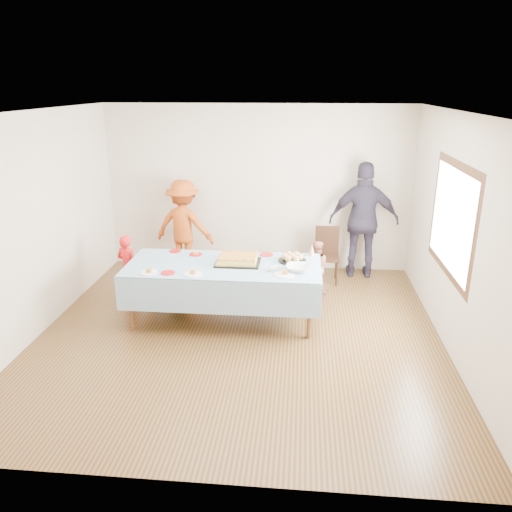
{
  "coord_description": "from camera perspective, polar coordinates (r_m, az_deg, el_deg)",
  "views": [
    {
      "loc": [
        0.73,
        -5.59,
        3.0
      ],
      "look_at": [
        0.18,
        0.3,
        0.94
      ],
      "focal_mm": 35.0,
      "sensor_mm": 36.0,
      "label": 1
    }
  ],
  "objects": [
    {
      "name": "plate_white_left",
      "position": [
        6.29,
        -12.13,
        -1.87
      ],
      "size": [
        0.22,
        0.22,
        0.01
      ],
      "primitive_type": "cylinder",
      "color": "white",
      "rests_on": "party_table"
    },
    {
      "name": "adult_right",
      "position": [
        8.12,
        12.21,
        3.98
      ],
      "size": [
        1.11,
        0.51,
        1.86
      ],
      "primitive_type": "imported",
      "rotation": [
        0.0,
        0.0,
        3.09
      ],
      "color": "#2F2A3A",
      "rests_on": "ground"
    },
    {
      "name": "party_hat",
      "position": [
        6.79,
        6.4,
        0.67
      ],
      "size": [
        0.09,
        0.09,
        0.16
      ],
      "primitive_type": "cone",
      "color": "silver",
      "rests_on": "party_table"
    },
    {
      "name": "punch_bowl",
      "position": [
        6.23,
        4.83,
        -1.38
      ],
      "size": [
        0.31,
        0.31,
        0.08
      ],
      "primitive_type": "imported",
      "color": "silver",
      "rests_on": "party_table"
    },
    {
      "name": "ground",
      "position": [
        6.38,
        -1.9,
        -8.85
      ],
      "size": [
        5.0,
        5.0,
        0.0
      ],
      "primitive_type": "plane",
      "color": "#432813",
      "rests_on": "ground"
    },
    {
      "name": "adult_left",
      "position": [
        8.32,
        -8.23,
        3.42
      ],
      "size": [
        1.08,
        0.74,
        1.53
      ],
      "primitive_type": "imported",
      "rotation": [
        0.0,
        0.0,
        2.96
      ],
      "color": "#B94C17",
      "rests_on": "ground"
    },
    {
      "name": "plate_red_near",
      "position": [
        6.24,
        -10.03,
        -1.89
      ],
      "size": [
        0.18,
        0.18,
        0.01
      ],
      "primitive_type": "cylinder",
      "color": "red",
      "rests_on": "party_table"
    },
    {
      "name": "toddler_left",
      "position": [
        7.47,
        -14.42,
        -1.19
      ],
      "size": [
        0.4,
        0.33,
        0.95
      ],
      "primitive_type": "imported",
      "rotation": [
        0.0,
        0.0,
        2.81
      ],
      "color": "red",
      "rests_on": "ground"
    },
    {
      "name": "room_walls",
      "position": [
        5.76,
        -1.55,
        6.88
      ],
      "size": [
        5.04,
        5.04,
        2.72
      ],
      "color": "beige",
      "rests_on": "ground"
    },
    {
      "name": "dining_chair",
      "position": [
        7.96,
        8.09,
        0.56
      ],
      "size": [
        0.38,
        0.38,
        0.87
      ],
      "rotation": [
        0.0,
        0.0,
        -0.01
      ],
      "color": "black",
      "rests_on": "ground"
    },
    {
      "name": "birthday_cake",
      "position": [
        6.47,
        -2.09,
        -0.42
      ],
      "size": [
        0.57,
        0.44,
        0.1
      ],
      "color": "black",
      "rests_on": "party_table"
    },
    {
      "name": "plate_red_far_b",
      "position": [
        6.85,
        -6.92,
        0.2
      ],
      "size": [
        0.17,
        0.17,
        0.01
      ],
      "primitive_type": "cylinder",
      "color": "red",
      "rests_on": "party_table"
    },
    {
      "name": "plate_red_far_d",
      "position": [
        6.8,
        1.2,
        0.18
      ],
      "size": [
        0.18,
        0.18,
        0.01
      ],
      "primitive_type": "cylinder",
      "color": "red",
      "rests_on": "party_table"
    },
    {
      "name": "toddler_mid",
      "position": [
        7.19,
        -8.8,
        -2.27
      ],
      "size": [
        0.41,
        0.3,
        0.79
      ],
      "primitive_type": "imported",
      "rotation": [
        0.0,
        0.0,
        3.02
      ],
      "color": "#407326",
      "rests_on": "ground"
    },
    {
      "name": "fork_pile",
      "position": [
        6.23,
        1.74,
        -1.37
      ],
      "size": [
        0.24,
        0.18,
        0.07
      ],
      "primitive_type": null,
      "color": "white",
      "rests_on": "party_table"
    },
    {
      "name": "toddler_right",
      "position": [
        7.46,
        6.8,
        -1.28
      ],
      "size": [
        0.4,
        0.32,
        0.82
      ],
      "primitive_type": "imported",
      "rotation": [
        0.0,
        0.0,
        3.17
      ],
      "color": "#B96C56",
      "rests_on": "ground"
    },
    {
      "name": "plate_white_mid",
      "position": [
        6.15,
        -7.21,
        -2.07
      ],
      "size": [
        0.21,
        0.21,
        0.01
      ],
      "primitive_type": "cylinder",
      "color": "white",
      "rests_on": "party_table"
    },
    {
      "name": "plate_red_far_c",
      "position": [
        6.79,
        -2.11,
        0.16
      ],
      "size": [
        0.18,
        0.18,
        0.01
      ],
      "primitive_type": "cylinder",
      "color": "red",
      "rests_on": "party_table"
    },
    {
      "name": "plate_white_right",
      "position": [
        6.1,
        3.29,
        -2.12
      ],
      "size": [
        0.24,
        0.24,
        0.01
      ],
      "primitive_type": "cylinder",
      "color": "white",
      "rests_on": "party_table"
    },
    {
      "name": "party_table",
      "position": [
        6.47,
        -3.73,
        -1.43
      ],
      "size": [
        2.5,
        1.1,
        0.78
      ],
      "color": "#54301C",
      "rests_on": "ground"
    },
    {
      "name": "plate_red_far_a",
      "position": [
        7.02,
        -9.24,
        0.56
      ],
      "size": [
        0.16,
        0.16,
        0.01
      ],
      "primitive_type": "cylinder",
      "color": "red",
      "rests_on": "party_table"
    },
    {
      "name": "rolls_tray",
      "position": [
        6.55,
        4.16,
        -0.24
      ],
      "size": [
        0.37,
        0.37,
        0.11
      ],
      "color": "black",
      "rests_on": "party_table"
    }
  ]
}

